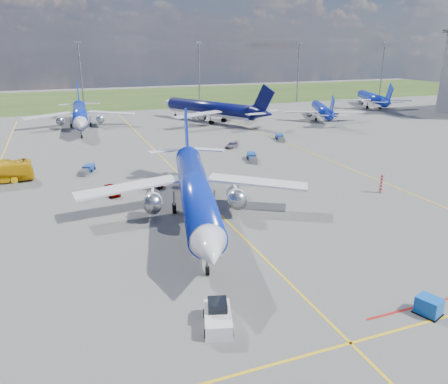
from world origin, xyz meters
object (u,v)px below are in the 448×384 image
object	(u,v)px
service_car_c	(232,145)
baggage_tug_w	(252,158)
bg_jet_nnw	(81,129)
pushback_tug	(218,317)
service_car_a	(112,190)
bg_jet_ne	(321,120)
service_car_b	(149,184)
bg_jet_ene	(371,108)
bg_jet_n	(210,122)
uld_container	(429,306)
baggage_tug_c	(87,170)
main_airliner	(196,219)
warning_post	(381,183)
baggage_tug_e	(280,138)

from	to	relation	value
service_car_c	baggage_tug_w	size ratio (longest dim) A/B	0.73
bg_jet_nnw	baggage_tug_w	xyz separation A→B (m)	(28.81, -47.63, 0.58)
pushback_tug	service_car_a	world-z (taller)	pushback_tug
bg_jet_nnw	bg_jet_ne	world-z (taller)	bg_jet_nnw
service_car_b	bg_jet_ene	bearing A→B (deg)	-34.00
bg_jet_ene	service_car_a	distance (m)	118.98
service_car_a	service_car_b	world-z (taller)	service_car_a
bg_jet_n	bg_jet_ne	distance (m)	33.82
bg_jet_nnw	bg_jet_ene	size ratio (longest dim) A/B	1.12
uld_container	service_car_a	xyz separation A→B (m)	(-20.67, 40.74, -0.01)
bg_jet_n	baggage_tug_w	world-z (taller)	bg_jet_n
bg_jet_ne	baggage_tug_c	bearing A→B (deg)	49.26
bg_jet_n	main_airliner	distance (m)	74.87
service_car_a	uld_container	bearing A→B (deg)	-71.19
bg_jet_nnw	baggage_tug_c	distance (m)	45.01
uld_container	baggage_tug_c	xyz separation A→B (m)	(-23.21, 54.59, -0.21)
bg_jet_n	baggage_tug_w	size ratio (longest dim) A/B	7.75
service_car_b	service_car_c	world-z (taller)	service_car_b
uld_container	service_car_b	xyz separation A→B (m)	(-14.79, 41.99, -0.10)
main_airliner	service_car_b	distance (m)	15.44
warning_post	pushback_tug	distance (m)	41.18
baggage_tug_e	uld_container	bearing A→B (deg)	-88.98
service_car_c	baggage_tug_c	xyz separation A→B (m)	(-31.13, -9.05, -0.07)
service_car_c	baggage_tug_c	size ratio (longest dim) A/B	0.80
warning_post	bg_jet_ene	distance (m)	99.76
main_airliner	bg_jet_ne	bearing A→B (deg)	59.59
service_car_b	baggage_tug_e	distance (m)	44.20
bg_jet_ne	service_car_a	bearing A→B (deg)	58.57
service_car_c	warning_post	bearing A→B (deg)	-24.72
warning_post	bg_jet_ene	size ratio (longest dim) A/B	0.08
pushback_tug	warning_post	bearing A→B (deg)	49.75
main_airliner	baggage_tug_e	world-z (taller)	main_airliner
service_car_a	bg_jet_ene	bearing A→B (deg)	25.03
bg_jet_nnw	baggage_tug_c	bearing A→B (deg)	-89.39
bg_jet_ne	service_car_c	xyz separation A→B (m)	(-39.48, -25.74, 0.60)
bg_jet_nnw	baggage_tug_e	distance (m)	53.89
service_car_a	baggage_tug_e	world-z (taller)	service_car_a
service_car_b	baggage_tug_e	world-z (taller)	service_car_b
main_airliner	baggage_tug_c	size ratio (longest dim) A/B	8.38
bg_jet_nnw	bg_jet_ene	bearing A→B (deg)	6.52
bg_jet_ne	bg_jet_ene	size ratio (longest dim) A/B	0.89
service_car_a	baggage_tug_e	distance (m)	49.80
bg_jet_ene	baggage_tug_c	distance (m)	114.28
bg_jet_nnw	baggage_tug_e	world-z (taller)	bg_jet_nnw
uld_container	pushback_tug	bearing A→B (deg)	144.10
service_car_b	warning_post	bearing A→B (deg)	-92.88
bg_jet_nnw	warning_post	bearing A→B (deg)	-58.73
baggage_tug_w	baggage_tug_c	size ratio (longest dim) A/B	1.09
warning_post	service_car_a	size ratio (longest dim) A/B	0.69
main_airliner	baggage_tug_w	distance (m)	31.64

